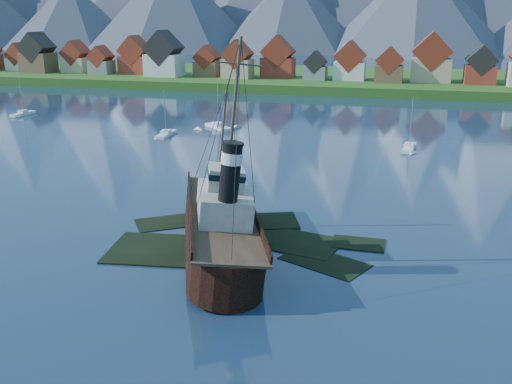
% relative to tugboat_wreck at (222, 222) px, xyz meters
% --- Properties ---
extents(ground, '(1400.00, 1400.00, 0.00)m').
position_rel_tugboat_wreck_xyz_m(ground, '(-0.17, -0.03, -3.10)').
color(ground, '#172A41').
rests_on(ground, ground).
extents(shoal, '(31.71, 21.24, 1.14)m').
position_rel_tugboat_wreck_xyz_m(shoal, '(1.61, 2.12, -3.45)').
color(shoal, black).
rests_on(shoal, ground).
extents(shore_bank, '(600.00, 80.00, 3.20)m').
position_rel_tugboat_wreck_xyz_m(shore_bank, '(-0.17, 169.97, -3.10)').
color(shore_bank, '#1D4614').
rests_on(shore_bank, ground).
extents(seawall, '(600.00, 2.50, 2.00)m').
position_rel_tugboat_wreck_xyz_m(seawall, '(-0.17, 131.97, -3.10)').
color(seawall, '#3F3D38').
rests_on(seawall, ground).
extents(town, '(250.96, 16.69, 17.30)m').
position_rel_tugboat_wreck_xyz_m(town, '(-33.29, 152.15, 5.88)').
color(town, maroon).
rests_on(town, ground).
extents(tugboat_wreck, '(7.24, 31.20, 24.73)m').
position_rel_tugboat_wreck_xyz_m(tugboat_wreck, '(0.00, 0.00, 0.00)').
color(tugboat_wreck, black).
rests_on(tugboat_wreck, ground).
extents(sailboat_a, '(2.72, 8.62, 10.37)m').
position_rel_tugboat_wreck_xyz_m(sailboat_a, '(-31.70, 56.88, -2.87)').
color(sailboat_a, silver).
rests_on(sailboat_a, ground).
extents(sailboat_b, '(2.56, 7.95, 11.34)m').
position_rel_tugboat_wreck_xyz_m(sailboat_b, '(-79.15, 72.19, -2.84)').
color(sailboat_b, silver).
rests_on(sailboat_b, ground).
extents(sailboat_c, '(8.35, 7.92, 11.87)m').
position_rel_tugboat_wreck_xyz_m(sailboat_c, '(-23.25, 67.74, -2.83)').
color(sailboat_c, silver).
rests_on(sailboat_c, ground).
extents(sailboat_d, '(2.90, 8.14, 10.87)m').
position_rel_tugboat_wreck_xyz_m(sailboat_d, '(20.01, 56.66, -2.85)').
color(sailboat_d, silver).
rests_on(sailboat_d, ground).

